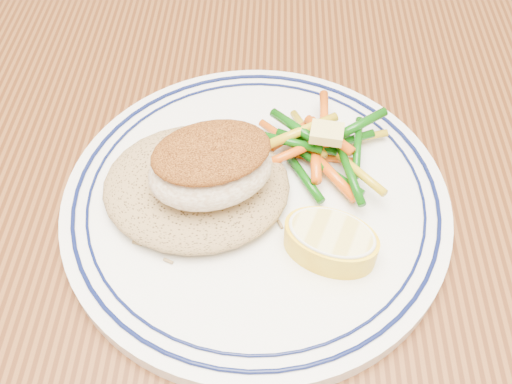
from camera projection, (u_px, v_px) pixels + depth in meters
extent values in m
cube|color=#47220E|center=(307.00, 192.00, 0.47)|extent=(1.50, 0.90, 0.04)
cylinder|color=white|center=(256.00, 202.00, 0.43)|extent=(0.29, 0.29, 0.01)
torus|color=#0A113F|center=(256.00, 195.00, 0.42)|extent=(0.27, 0.27, 0.00)
torus|color=#0A113F|center=(256.00, 195.00, 0.42)|extent=(0.25, 0.25, 0.00)
ellipsoid|color=#94764A|center=(196.00, 182.00, 0.42)|extent=(0.14, 0.12, 0.03)
ellipsoid|color=#F0E0C6|center=(211.00, 170.00, 0.39)|extent=(0.10, 0.09, 0.04)
ellipsoid|color=brown|center=(211.00, 152.00, 0.38)|extent=(0.10, 0.08, 0.02)
cylinder|color=#DE520B|center=(320.00, 157.00, 0.44)|extent=(0.05, 0.01, 0.01)
cylinder|color=#0C4C09|center=(304.00, 177.00, 0.43)|extent=(0.03, 0.05, 0.01)
cylinder|color=gold|center=(352.00, 139.00, 0.45)|extent=(0.06, 0.02, 0.01)
cylinder|color=#0C4C09|center=(337.00, 143.00, 0.45)|extent=(0.06, 0.02, 0.01)
cylinder|color=#DE520B|center=(329.00, 171.00, 0.43)|extent=(0.04, 0.06, 0.01)
cylinder|color=#0C4C09|center=(331.00, 172.00, 0.43)|extent=(0.05, 0.04, 0.01)
cylinder|color=#DE520B|center=(289.00, 141.00, 0.45)|extent=(0.05, 0.04, 0.01)
cylinder|color=#DE520B|center=(316.00, 159.00, 0.43)|extent=(0.01, 0.05, 0.01)
cylinder|color=gold|center=(308.00, 133.00, 0.45)|extent=(0.03, 0.06, 0.01)
cylinder|color=#0C4C09|center=(307.00, 142.00, 0.44)|extent=(0.05, 0.03, 0.01)
cylinder|color=#DE520B|center=(286.00, 138.00, 0.44)|extent=(0.05, 0.04, 0.01)
cylinder|color=#DE520B|center=(285.00, 156.00, 0.43)|extent=(0.06, 0.03, 0.01)
cylinder|color=#0C4C09|center=(350.00, 174.00, 0.42)|extent=(0.02, 0.06, 0.01)
cylinder|color=#DE520B|center=(324.00, 119.00, 0.45)|extent=(0.01, 0.06, 0.01)
cylinder|color=gold|center=(361.00, 174.00, 0.42)|extent=(0.03, 0.04, 0.01)
cylinder|color=#0C4C09|center=(358.00, 147.00, 0.43)|extent=(0.01, 0.06, 0.01)
cylinder|color=#DE520B|center=(329.00, 135.00, 0.44)|extent=(0.04, 0.04, 0.01)
cylinder|color=#0C4C09|center=(285.00, 141.00, 0.43)|extent=(0.06, 0.02, 0.01)
cylinder|color=#0C4C09|center=(359.00, 125.00, 0.44)|extent=(0.05, 0.03, 0.01)
cylinder|color=gold|center=(301.00, 131.00, 0.43)|extent=(0.06, 0.04, 0.01)
cylinder|color=#0C4C09|center=(296.00, 128.00, 0.44)|extent=(0.04, 0.04, 0.01)
cube|color=#E1D16E|center=(327.00, 133.00, 0.42)|extent=(0.03, 0.02, 0.01)
torus|color=white|center=(332.00, 233.00, 0.38)|extent=(0.08, 0.08, 0.00)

